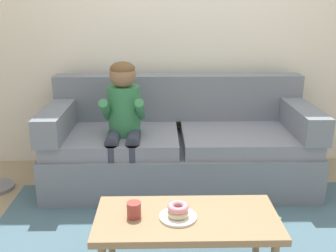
% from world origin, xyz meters
% --- Properties ---
extents(ground, '(10.00, 10.00, 0.00)m').
position_xyz_m(ground, '(0.00, 0.00, 0.00)').
color(ground, '#9E896B').
extents(wall_back, '(8.00, 0.10, 2.80)m').
position_xyz_m(wall_back, '(0.00, 1.40, 1.40)').
color(wall_back, silver).
rests_on(wall_back, ground).
extents(couch, '(2.24, 0.90, 0.91)m').
position_xyz_m(couch, '(-0.10, 0.85, 0.33)').
color(couch, slate).
rests_on(couch, ground).
extents(coffee_table, '(1.03, 0.49, 0.40)m').
position_xyz_m(coffee_table, '(-0.12, -0.44, 0.36)').
color(coffee_table, '#937551').
rests_on(coffee_table, ground).
extents(person_child, '(0.34, 0.58, 1.10)m').
position_xyz_m(person_child, '(-0.56, 0.64, 0.67)').
color(person_child, '#337A4C').
rests_on(person_child, ground).
extents(plate, '(0.21, 0.21, 0.01)m').
position_xyz_m(plate, '(-0.17, -0.46, 0.41)').
color(plate, white).
rests_on(plate, coffee_table).
extents(donut, '(0.17, 0.17, 0.04)m').
position_xyz_m(donut, '(-0.17, -0.46, 0.43)').
color(donut, beige).
rests_on(donut, plate).
extents(donut_second, '(0.17, 0.17, 0.04)m').
position_xyz_m(donut_second, '(-0.17, -0.46, 0.47)').
color(donut_second, pink).
rests_on(donut_second, donut).
extents(mug, '(0.08, 0.08, 0.09)m').
position_xyz_m(mug, '(-0.42, -0.44, 0.45)').
color(mug, '#993D38').
rests_on(mug, coffee_table).
extents(toy_controller, '(0.23, 0.09, 0.05)m').
position_xyz_m(toy_controller, '(0.50, 0.12, 0.03)').
color(toy_controller, '#339E56').
rests_on(toy_controller, ground).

